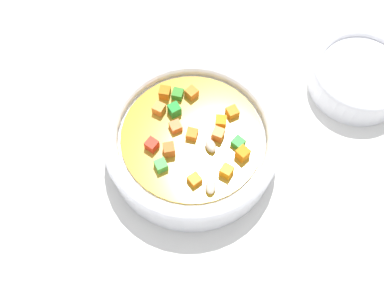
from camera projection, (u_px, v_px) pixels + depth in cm
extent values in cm
cube|color=silver|center=(192.00, 156.00, 62.75)|extent=(140.00, 140.00, 2.00)
cylinder|color=white|center=(192.00, 146.00, 59.92)|extent=(20.75, 20.75, 4.33)
torus|color=white|center=(192.00, 135.00, 57.48)|extent=(21.36, 21.36, 1.86)
cylinder|color=gold|center=(192.00, 137.00, 57.80)|extent=(16.99, 16.99, 0.40)
cube|color=green|center=(238.00, 143.00, 56.67)|extent=(1.76, 1.76, 0.98)
cube|color=orange|center=(221.00, 122.00, 57.81)|extent=(1.68, 1.68, 1.17)
cube|color=orange|center=(159.00, 109.00, 58.57)|extent=(1.81, 1.81, 1.24)
cube|color=orange|center=(218.00, 134.00, 56.92)|extent=(1.80, 1.80, 1.41)
cube|color=orange|center=(226.00, 171.00, 54.89)|extent=(1.80, 1.80, 1.35)
cube|color=orange|center=(232.00, 112.00, 58.49)|extent=(1.46, 1.46, 1.02)
cube|color=orange|center=(195.00, 180.00, 54.64)|extent=(1.62, 1.62, 0.95)
cube|color=#398D2D|center=(179.00, 94.00, 59.66)|extent=(1.76, 1.76, 0.99)
cube|color=red|center=(151.00, 143.00, 56.47)|extent=(1.79, 1.79, 1.29)
cube|color=orange|center=(192.00, 93.00, 59.59)|extent=(1.71, 1.71, 1.19)
cube|color=green|center=(161.00, 165.00, 55.30)|extent=(1.45, 1.45, 1.15)
cube|color=orange|center=(243.00, 154.00, 55.78)|extent=(1.71, 1.71, 1.49)
cube|color=orange|center=(165.00, 93.00, 59.50)|extent=(1.73, 1.73, 1.38)
cube|color=orange|center=(169.00, 150.00, 55.98)|extent=(1.42, 1.42, 1.52)
cube|color=orange|center=(190.00, 132.00, 57.32)|extent=(1.76, 1.76, 0.98)
ellipsoid|color=beige|center=(211.00, 187.00, 54.24)|extent=(2.10, 1.75, 1.00)
ellipsoid|color=beige|center=(211.00, 146.00, 56.46)|extent=(1.91, 1.35, 1.06)
cube|color=green|center=(174.00, 110.00, 58.38)|extent=(1.52, 1.52, 1.46)
cube|color=orange|center=(176.00, 127.00, 57.64)|extent=(1.42, 1.42, 0.96)
cylinder|color=white|center=(359.00, 78.00, 64.73)|extent=(12.78, 12.78, 3.66)
torus|color=white|center=(363.00, 69.00, 62.87)|extent=(12.90, 12.90, 1.02)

